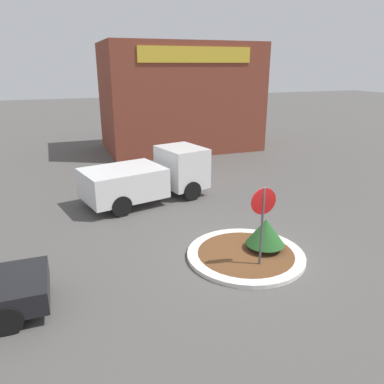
# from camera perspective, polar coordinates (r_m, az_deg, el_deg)

# --- Properties ---
(ground_plane) EXTENTS (120.00, 120.00, 0.00)m
(ground_plane) POSITION_cam_1_polar(r_m,az_deg,el_deg) (11.71, 8.15, -9.72)
(ground_plane) COLOR #514F4C
(traffic_island) EXTENTS (3.58, 3.58, 0.13)m
(traffic_island) POSITION_cam_1_polar(r_m,az_deg,el_deg) (11.68, 8.16, -9.44)
(traffic_island) COLOR silver
(traffic_island) RESTS_ON ground_plane
(stop_sign) EXTENTS (0.76, 0.07, 2.44)m
(stop_sign) POSITION_cam_1_polar(r_m,az_deg,el_deg) (10.45, 10.74, -3.14)
(stop_sign) COLOR #4C4C51
(stop_sign) RESTS_ON ground_plane
(island_shrub) EXTENTS (1.20, 1.20, 0.99)m
(island_shrub) POSITION_cam_1_polar(r_m,az_deg,el_deg) (11.74, 11.15, -5.94)
(island_shrub) COLOR brown
(island_shrub) RESTS_ON traffic_island
(utility_truck) EXTENTS (5.63, 3.36, 2.11)m
(utility_truck) POSITION_cam_1_polar(r_m,az_deg,el_deg) (16.02, -6.53, 2.41)
(utility_truck) COLOR silver
(utility_truck) RESTS_ON ground_plane
(storefront_building) EXTENTS (10.02, 6.07, 6.91)m
(storefront_building) POSITION_cam_1_polar(r_m,az_deg,el_deg) (26.11, -1.84, 14.25)
(storefront_building) COLOR brown
(storefront_building) RESTS_ON ground_plane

